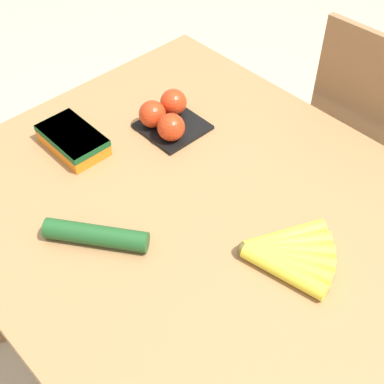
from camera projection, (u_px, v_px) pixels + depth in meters
The scene contains 7 objects.
ground_plane at pixel (192, 354), 1.81m from camera, with size 12.00×12.00×0.00m, color #B7A88E.
dining_table at pixel (192, 230), 1.33m from camera, with size 1.13×1.00×0.77m.
chair at pixel (373, 164), 1.71m from camera, with size 0.44×0.42×1.00m.
banana_bunch at pixel (286, 254), 1.13m from camera, with size 0.21×0.20×0.04m.
tomato_pack at pixel (167, 117), 1.41m from camera, with size 0.16×0.16×0.08m.
carrot_bag at pixel (73, 139), 1.37m from camera, with size 0.18×0.11×0.05m.
cucumber_near at pixel (96, 235), 1.16m from camera, with size 0.21×0.17×0.05m.
Camera 1 is at (0.62, -0.58, 1.69)m, focal length 50.00 mm.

